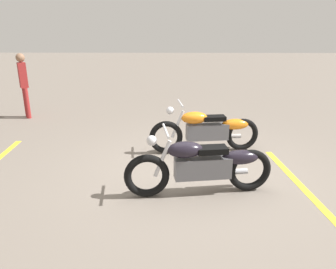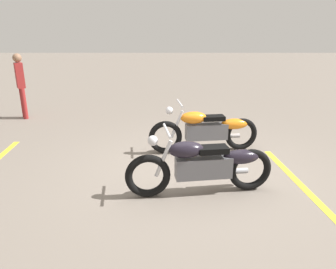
{
  "view_description": "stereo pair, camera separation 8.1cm",
  "coord_description": "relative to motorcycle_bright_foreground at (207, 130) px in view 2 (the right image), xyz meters",
  "views": [
    {
      "loc": [
        0.44,
        5.16,
        2.36
      ],
      "look_at": [
        0.52,
        0.0,
        0.65
      ],
      "focal_mm": 33.79,
      "sensor_mm": 36.0,
      "label": 1
    },
    {
      "loc": [
        0.52,
        5.16,
        2.36
      ],
      "look_at": [
        0.52,
        0.0,
        0.65
      ],
      "focal_mm": 33.79,
      "sensor_mm": 36.0,
      "label": 2
    }
  ],
  "objects": [
    {
      "name": "bystander_near_row",
      "position": [
        4.79,
        -2.56,
        0.53
      ],
      "size": [
        0.3,
        0.31,
        1.77
      ],
      "rotation": [
        0.0,
        0.0,
        3.7
      ],
      "color": "maroon",
      "rests_on": "ground"
    },
    {
      "name": "parking_stripe_near",
      "position": [
        -1.36,
        1.63,
        -0.46
      ],
      "size": [
        0.34,
        3.2,
        0.01
      ],
      "primitive_type": "cube",
      "rotation": [
        0.0,
        0.0,
        1.64
      ],
      "color": "yellow",
      "rests_on": "ground"
    },
    {
      "name": "ground_plane",
      "position": [
        0.26,
        0.88,
        -0.46
      ],
      "size": [
        60.0,
        60.0,
        0.0
      ],
      "primitive_type": "plane",
      "color": "slate"
    },
    {
      "name": "motorcycle_bright_foreground",
      "position": [
        0.0,
        0.0,
        0.0
      ],
      "size": [
        2.23,
        0.66,
        1.04
      ],
      "rotation": [
        0.0,
        0.0,
        0.13
      ],
      "color": "black",
      "rests_on": "ground"
    },
    {
      "name": "motorcycle_dark_foreground",
      "position": [
        0.24,
        1.74,
        0.0
      ],
      "size": [
        2.22,
        0.67,
        1.04
      ],
      "rotation": [
        0.0,
        0.0,
        0.14
      ],
      "color": "black",
      "rests_on": "ground"
    }
  ]
}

